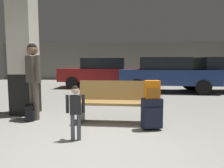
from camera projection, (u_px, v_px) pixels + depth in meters
name	position (u px, v px, depth m)	size (l,w,h in m)	color
ground_plane	(112.00, 103.00, 6.96)	(18.00, 18.00, 0.10)	gray
garage_back_wall	(120.00, 61.00, 15.61)	(18.00, 0.12, 2.80)	slate
structural_pillar	(24.00, 54.00, 5.13)	(0.57, 0.57, 3.01)	black
bench	(115.00, 102.00, 4.43)	(1.62, 0.57, 0.89)	#9E7A42
suitcase	(152.00, 113.00, 3.95)	(0.41, 0.28, 0.60)	#191E33
backpack_bright	(152.00, 90.00, 3.91)	(0.30, 0.22, 0.34)	orange
child	(75.00, 107.00, 3.38)	(0.30, 0.18, 0.91)	#4C5160
adult	(33.00, 73.00, 4.63)	(0.46, 0.42, 1.70)	brown
backpack_dark_floor	(30.00, 113.00, 4.61)	(0.27, 0.32, 0.34)	black
parked_car_near	(166.00, 74.00, 9.15)	(4.20, 2.00, 1.51)	navy
parked_car_far	(102.00, 72.00, 10.70)	(4.13, 1.86, 1.51)	maroon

